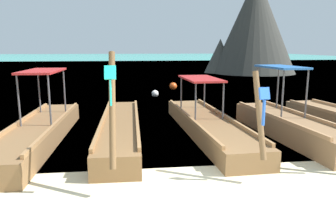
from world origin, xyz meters
The scene contains 9 objects.
ground centered at (0.00, 0.00, 0.00)m, with size 120.00×120.00×0.00m, color beige.
sea_water centered at (0.00, 62.21, 0.00)m, with size 120.00×120.00×0.00m, color #2DB29E.
longtail_boat_yellow_ribbon centered at (-3.67, 4.62, 0.35)m, with size 1.36×7.23×2.77m.
longtail_boat_turquoise_ribbon centered at (-1.36, 4.85, 0.29)m, with size 1.21×7.50×2.64m.
longtail_boat_blue_ribbon centered at (1.36, 5.03, 0.31)m, with size 1.56×7.51×2.24m.
longtail_boat_red_ribbon centered at (3.72, 4.26, 0.38)m, with size 1.53×5.88×2.46m.
karst_rock centered at (11.87, 28.50, 4.79)m, with size 9.17×8.49×9.86m.
mooring_buoy_near centered at (0.41, 12.97, 0.19)m, with size 0.38×0.38×0.38m.
mooring_buoy_far centered at (1.83, 15.87, 0.24)m, with size 0.47×0.47×0.47m.
Camera 1 is at (-1.17, -4.92, 2.73)m, focal length 35.43 mm.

